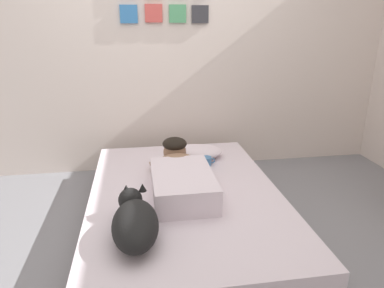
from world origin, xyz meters
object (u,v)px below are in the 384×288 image
(dog, at_px, (135,221))
(person_lying, at_px, (180,174))
(cell_phone, at_px, (160,186))
(coffee_cup, at_px, (206,161))
(pillow, at_px, (194,152))
(bed, at_px, (185,210))

(dog, bearing_deg, person_lying, 60.58)
(dog, relative_size, cell_phone, 4.11)
(person_lying, xyz_separation_m, coffee_cup, (0.27, 0.39, -0.07))
(person_lying, bearing_deg, coffee_cup, 54.81)
(pillow, relative_size, coffee_cup, 4.16)
(pillow, xyz_separation_m, cell_phone, (-0.34, -0.54, -0.05))
(dog, bearing_deg, bed, 55.77)
(pillow, xyz_separation_m, coffee_cup, (0.08, -0.18, -0.02))
(bed, relative_size, cell_phone, 14.68)
(bed, bearing_deg, dog, -124.23)
(pillow, height_order, coffee_cup, pillow)
(pillow, bearing_deg, coffee_cup, -65.76)
(coffee_cup, bearing_deg, bed, -118.78)
(bed, height_order, person_lying, person_lying)
(dog, relative_size, coffee_cup, 4.60)
(person_lying, distance_m, dog, 0.68)
(person_lying, height_order, dog, person_lying)
(bed, bearing_deg, cell_phone, 152.97)
(bed, height_order, coffee_cup, coffee_cup)
(pillow, height_order, cell_phone, pillow)
(bed, distance_m, person_lying, 0.27)
(bed, relative_size, coffee_cup, 16.44)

